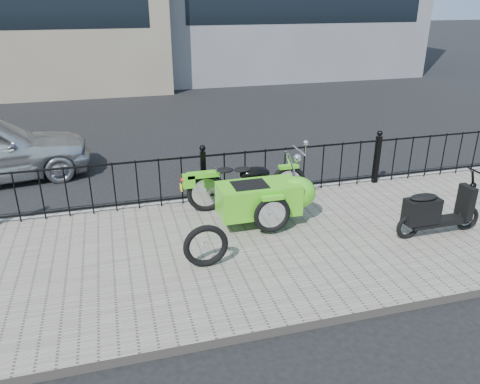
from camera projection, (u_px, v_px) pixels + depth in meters
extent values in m
plane|color=black|center=(221.00, 240.00, 7.46)|extent=(120.00, 120.00, 0.00)
cube|color=slate|center=(229.00, 252.00, 7.00)|extent=(30.00, 3.80, 0.12)
cube|color=gray|center=(203.00, 201.00, 8.72)|extent=(30.00, 0.10, 0.12)
cylinder|color=black|center=(203.00, 156.00, 8.23)|extent=(14.00, 0.04, 0.04)
cylinder|color=black|center=(204.00, 195.00, 8.52)|extent=(14.00, 0.04, 0.04)
cube|color=black|center=(203.00, 177.00, 8.38)|extent=(0.09, 0.09, 0.96)
sphere|color=black|center=(202.00, 148.00, 8.17)|extent=(0.11, 0.11, 0.11)
cube|color=black|center=(377.00, 160.00, 9.26)|extent=(0.09, 0.09, 0.96)
sphere|color=black|center=(380.00, 133.00, 9.05)|extent=(0.11, 0.11, 0.11)
cube|color=black|center=(309.00, 11.00, 19.59)|extent=(10.50, 0.06, 1.00)
torus|color=black|center=(288.00, 184.00, 8.43)|extent=(0.69, 0.09, 0.69)
torus|color=black|center=(206.00, 193.00, 8.06)|extent=(0.69, 0.09, 0.69)
torus|color=black|center=(272.00, 215.00, 7.25)|extent=(0.60, 0.08, 0.60)
cube|color=gray|center=(248.00, 187.00, 8.24)|extent=(0.34, 0.22, 0.24)
cylinder|color=black|center=(248.00, 191.00, 8.26)|extent=(1.40, 0.04, 0.04)
ellipsoid|color=black|center=(255.00, 174.00, 8.17)|extent=(0.54, 0.29, 0.26)
cylinder|color=silver|center=(299.00, 150.00, 8.23)|extent=(0.03, 0.56, 0.03)
cylinder|color=silver|center=(292.00, 167.00, 8.33)|extent=(0.25, 0.04, 0.59)
sphere|color=silver|center=(297.00, 158.00, 8.28)|extent=(0.15, 0.15, 0.15)
cube|color=#52CE1F|center=(289.00, 167.00, 8.30)|extent=(0.36, 0.12, 0.06)
cube|color=#52CE1F|center=(203.00, 174.00, 7.91)|extent=(0.55, 0.16, 0.08)
ellipsoid|color=black|center=(243.00, 170.00, 8.08)|extent=(0.31, 0.22, 0.08)
ellipsoid|color=black|center=(225.00, 170.00, 7.99)|extent=(0.31, 0.22, 0.08)
sphere|color=red|center=(183.00, 180.00, 7.85)|extent=(0.07, 0.07, 0.07)
cube|color=yellow|center=(181.00, 188.00, 8.00)|extent=(0.02, 0.14, 0.10)
cube|color=#52CE1F|center=(258.00, 198.00, 7.52)|extent=(1.30, 0.62, 0.50)
ellipsoid|color=#52CE1F|center=(296.00, 193.00, 7.67)|extent=(0.65, 0.60, 0.54)
cube|color=black|center=(250.00, 186.00, 7.39)|extent=(0.55, 0.43, 0.06)
cube|color=#52CE1F|center=(273.00, 198.00, 7.13)|extent=(0.34, 0.11, 0.06)
torus|color=black|center=(467.00, 218.00, 7.46)|extent=(0.40, 0.07, 0.40)
torus|color=black|center=(408.00, 227.00, 7.19)|extent=(0.40, 0.07, 0.40)
cube|color=black|center=(438.00, 221.00, 7.32)|extent=(0.99, 0.22, 0.10)
cube|color=black|center=(422.00, 211.00, 7.14)|extent=(0.54, 0.26, 0.39)
ellipsoid|color=black|center=(424.00, 197.00, 7.06)|extent=(0.46, 0.23, 0.09)
cube|color=black|center=(466.00, 202.00, 7.32)|extent=(0.12, 0.30, 0.54)
cylinder|color=black|center=(473.00, 184.00, 7.22)|extent=(0.15, 0.04, 0.44)
cylinder|color=black|center=(478.00, 172.00, 7.16)|extent=(0.03, 0.43, 0.03)
torus|color=black|center=(206.00, 246.00, 6.40)|extent=(0.63, 0.09, 0.63)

